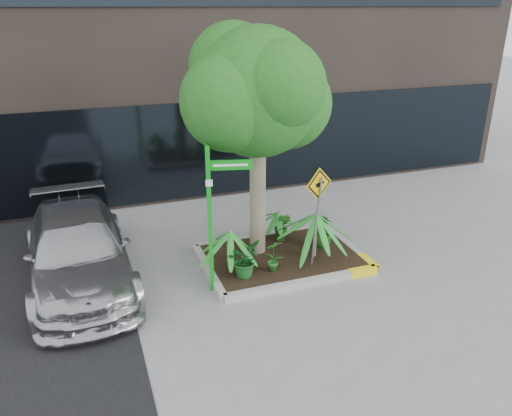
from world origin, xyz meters
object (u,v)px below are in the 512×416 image
object	(u,v)px
street_sign_post	(212,203)
cattle_sign	(318,201)
tree	(257,93)
parked_car	(78,250)

from	to	relation	value
street_sign_post	cattle_sign	size ratio (longest dim) A/B	1.36
street_sign_post	cattle_sign	xyz separation A→B (m)	(2.04, -0.13, -0.19)
tree	parked_car	bearing A→B (deg)	176.59
tree	cattle_sign	bearing A→B (deg)	-51.91
tree	street_sign_post	bearing A→B (deg)	-141.85
tree	parked_car	size ratio (longest dim) A/B	1.04
parked_car	cattle_sign	size ratio (longest dim) A/B	2.20
tree	cattle_sign	xyz separation A→B (m)	(0.84, -1.07, -1.94)
street_sign_post	cattle_sign	bearing A→B (deg)	10.43
tree	cattle_sign	world-z (taller)	tree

